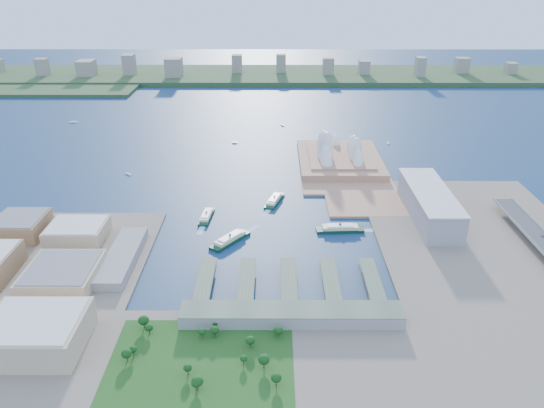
{
  "coord_description": "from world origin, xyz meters",
  "views": [
    {
      "loc": [
        -1.25,
        -526.13,
        299.27
      ],
      "look_at": [
        -3.28,
        85.14,
        18.0
      ],
      "focal_mm": 35.0,
      "sensor_mm": 36.0,
      "label": 1
    }
  ],
  "objects_px": {
    "car_c": "(543,236)",
    "ferry_d": "(340,227)",
    "toaster_building": "(429,204)",
    "ferry_b": "(274,199)",
    "ferry_c": "(230,238)",
    "ferry_a": "(206,215)",
    "opera_house": "(340,145)"
  },
  "relations": [
    {
      "from": "ferry_b",
      "to": "ferry_d",
      "type": "xyz_separation_m",
      "value": [
        79.71,
        -84.79,
        0.44
      ]
    },
    {
      "from": "toaster_building",
      "to": "ferry_a",
      "type": "xyz_separation_m",
      "value": [
        -281.95,
        1.62,
        -15.8
      ]
    },
    {
      "from": "ferry_c",
      "to": "ferry_d",
      "type": "xyz_separation_m",
      "value": [
        131.55,
        27.63,
        0.04
      ]
    },
    {
      "from": "opera_house",
      "to": "ferry_d",
      "type": "xyz_separation_m",
      "value": [
        -25.56,
        -234.16,
        -26.55
      ]
    },
    {
      "from": "ferry_b",
      "to": "car_c",
      "type": "xyz_separation_m",
      "value": [
        304.26,
        -126.16,
        10.45
      ]
    },
    {
      "from": "ferry_c",
      "to": "ferry_b",
      "type": "bearing_deg",
      "value": -77.47
    },
    {
      "from": "ferry_a",
      "to": "ferry_d",
      "type": "xyz_separation_m",
      "value": [
        166.39,
        -35.78,
        0.75
      ]
    },
    {
      "from": "ferry_b",
      "to": "ferry_c",
      "type": "height_order",
      "value": "ferry_c"
    },
    {
      "from": "ferry_a",
      "to": "ferry_c",
      "type": "xyz_separation_m",
      "value": [
        34.84,
        -63.41,
        0.71
      ]
    },
    {
      "from": "ferry_b",
      "to": "ferry_c",
      "type": "xyz_separation_m",
      "value": [
        -51.85,
        -112.42,
        0.4
      ]
    },
    {
      "from": "opera_house",
      "to": "ferry_a",
      "type": "bearing_deg",
      "value": -134.06
    },
    {
      "from": "car_c",
      "to": "ferry_a",
      "type": "bearing_deg",
      "value": 168.84
    },
    {
      "from": "ferry_b",
      "to": "car_c",
      "type": "relative_size",
      "value": 12.46
    },
    {
      "from": "toaster_building",
      "to": "ferry_d",
      "type": "xyz_separation_m",
      "value": [
        -115.56,
        -34.16,
        -15.05
      ]
    },
    {
      "from": "ferry_a",
      "to": "ferry_b",
      "type": "distance_m",
      "value": 99.58
    },
    {
      "from": "ferry_d",
      "to": "car_c",
      "type": "bearing_deg",
      "value": -103.57
    },
    {
      "from": "ferry_a",
      "to": "ferry_b",
      "type": "height_order",
      "value": "ferry_b"
    },
    {
      "from": "ferry_c",
      "to": "car_c",
      "type": "distance_m",
      "value": 356.51
    },
    {
      "from": "opera_house",
      "to": "ferry_a",
      "type": "height_order",
      "value": "opera_house"
    },
    {
      "from": "ferry_c",
      "to": "car_c",
      "type": "bearing_deg",
      "value": -144.92
    },
    {
      "from": "ferry_b",
      "to": "ferry_d",
      "type": "bearing_deg",
      "value": -29.38
    },
    {
      "from": "opera_house",
      "to": "ferry_b",
      "type": "xyz_separation_m",
      "value": [
        -105.26,
        -149.37,
        -26.99
      ]
    },
    {
      "from": "car_c",
      "to": "ferry_d",
      "type": "bearing_deg",
      "value": 169.56
    },
    {
      "from": "ferry_b",
      "to": "ferry_d",
      "type": "distance_m",
      "value": 116.37
    },
    {
      "from": "opera_house",
      "to": "toaster_building",
      "type": "relative_size",
      "value": 1.16
    },
    {
      "from": "ferry_d",
      "to": "car_c",
      "type": "xyz_separation_m",
      "value": [
        224.56,
        -41.37,
        10.01
      ]
    },
    {
      "from": "ferry_b",
      "to": "ferry_c",
      "type": "bearing_deg",
      "value": -97.37
    },
    {
      "from": "opera_house",
      "to": "car_c",
      "type": "height_order",
      "value": "opera_house"
    },
    {
      "from": "opera_house",
      "to": "toaster_building",
      "type": "height_order",
      "value": "opera_house"
    },
    {
      "from": "toaster_building",
      "to": "ferry_d",
      "type": "height_order",
      "value": "toaster_building"
    },
    {
      "from": "toaster_building",
      "to": "car_c",
      "type": "bearing_deg",
      "value": -34.72
    },
    {
      "from": "ferry_a",
      "to": "car_c",
      "type": "bearing_deg",
      "value": -6.25
    }
  ]
}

